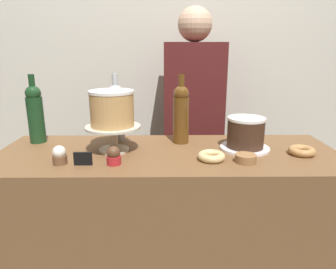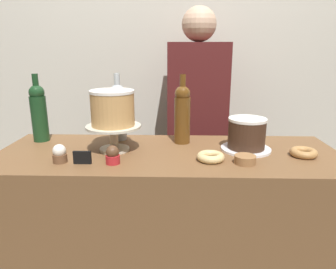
# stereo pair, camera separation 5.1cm
# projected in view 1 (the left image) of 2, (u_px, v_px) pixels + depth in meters

# --- Properties ---
(back_wall) EXTENTS (6.00, 0.05, 2.60)m
(back_wall) POSITION_uv_depth(u_px,v_px,m) (167.00, 59.00, 2.07)
(back_wall) COLOR beige
(back_wall) RESTS_ON ground_plane
(display_counter) EXTENTS (1.50, 0.55, 0.93)m
(display_counter) POSITION_uv_depth(u_px,v_px,m) (168.00, 244.00, 1.48)
(display_counter) COLOR brown
(display_counter) RESTS_ON ground_plane
(cake_stand_pedestal) EXTENTS (0.24, 0.24, 0.12)m
(cake_stand_pedestal) POSITION_uv_depth(u_px,v_px,m) (113.00, 134.00, 1.35)
(cake_stand_pedestal) COLOR beige
(cake_stand_pedestal) RESTS_ON display_counter
(white_layer_cake) EXTENTS (0.19, 0.19, 0.15)m
(white_layer_cake) POSITION_uv_depth(u_px,v_px,m) (112.00, 108.00, 1.32)
(white_layer_cake) COLOR tan
(white_layer_cake) RESTS_ON cake_stand_pedestal
(silver_serving_platter) EXTENTS (0.22, 0.22, 0.01)m
(silver_serving_platter) POSITION_uv_depth(u_px,v_px,m) (245.00, 148.00, 1.39)
(silver_serving_platter) COLOR white
(silver_serving_platter) RESTS_ON display_counter
(chocolate_round_cake) EXTENTS (0.17, 0.17, 0.14)m
(chocolate_round_cake) POSITION_uv_depth(u_px,v_px,m) (246.00, 132.00, 1.38)
(chocolate_round_cake) COLOR #3D2619
(chocolate_round_cake) RESTS_ON silver_serving_platter
(wine_bottle_green) EXTENTS (0.08, 0.08, 0.33)m
(wine_bottle_green) POSITION_uv_depth(u_px,v_px,m) (35.00, 113.00, 1.46)
(wine_bottle_green) COLOR #193D1E
(wine_bottle_green) RESTS_ON display_counter
(wine_bottle_amber) EXTENTS (0.08, 0.08, 0.33)m
(wine_bottle_amber) POSITION_uv_depth(u_px,v_px,m) (181.00, 113.00, 1.46)
(wine_bottle_amber) COLOR #5B3814
(wine_bottle_amber) RESTS_ON display_counter
(wine_bottle_clear) EXTENTS (0.08, 0.08, 0.33)m
(wine_bottle_clear) POSITION_uv_depth(u_px,v_px,m) (116.00, 111.00, 1.50)
(wine_bottle_clear) COLOR #B2BCC1
(wine_bottle_clear) RESTS_ON display_counter
(cupcake_chocolate) EXTENTS (0.06, 0.06, 0.07)m
(cupcake_chocolate) POSITION_uv_depth(u_px,v_px,m) (114.00, 156.00, 1.20)
(cupcake_chocolate) COLOR red
(cupcake_chocolate) RESTS_ON display_counter
(cupcake_vanilla) EXTENTS (0.06, 0.06, 0.07)m
(cupcake_vanilla) POSITION_uv_depth(u_px,v_px,m) (59.00, 155.00, 1.21)
(cupcake_vanilla) COLOR brown
(cupcake_vanilla) RESTS_ON display_counter
(donut_glazed) EXTENTS (0.11, 0.11, 0.03)m
(donut_glazed) POSITION_uv_depth(u_px,v_px,m) (211.00, 156.00, 1.25)
(donut_glazed) COLOR #E0C17F
(donut_glazed) RESTS_ON display_counter
(donut_maple) EXTENTS (0.11, 0.11, 0.03)m
(donut_maple) POSITION_uv_depth(u_px,v_px,m) (302.00, 151.00, 1.32)
(donut_maple) COLOR #B27F47
(donut_maple) RESTS_ON display_counter
(cookie_stack) EXTENTS (0.08, 0.08, 0.03)m
(cookie_stack) POSITION_uv_depth(u_px,v_px,m) (246.00, 158.00, 1.23)
(cookie_stack) COLOR olive
(cookie_stack) RESTS_ON display_counter
(price_sign_chalkboard) EXTENTS (0.07, 0.01, 0.05)m
(price_sign_chalkboard) POSITION_uv_depth(u_px,v_px,m) (83.00, 159.00, 1.20)
(price_sign_chalkboard) COLOR black
(price_sign_chalkboard) RESTS_ON display_counter
(barista_figure) EXTENTS (0.36, 0.22, 1.60)m
(barista_figure) POSITION_uv_depth(u_px,v_px,m) (193.00, 135.00, 1.95)
(barista_figure) COLOR black
(barista_figure) RESTS_ON ground_plane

